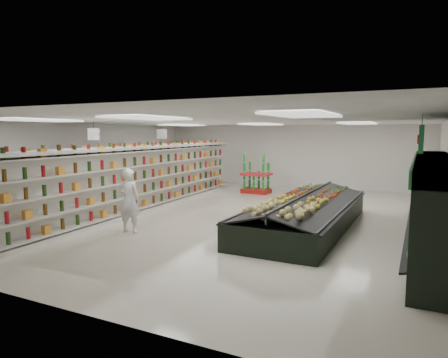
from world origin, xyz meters
The scene contains 15 objects.
floor centered at (0.00, 0.00, 0.00)m, with size 16.00×16.00×0.00m, color beige.
ceiling centered at (0.00, 0.00, 3.20)m, with size 14.00×16.00×0.02m, color white.
wall_back centered at (0.00, 8.00, 1.60)m, with size 14.00×0.02×3.20m, color white.
wall_front centered at (0.00, -8.00, 1.60)m, with size 14.00×0.02×3.20m, color white.
wall_left centered at (-7.00, 0.00, 1.60)m, with size 0.02×16.00×3.20m, color white.
produce_wall_case centered at (6.53, -1.50, 1.24)m, with size 0.93×8.00×2.20m.
aisle_sign_near centered at (-3.80, -2.00, 2.75)m, with size 0.52×0.06×0.75m.
aisle_sign_far centered at (-3.80, 2.00, 2.75)m, with size 0.52×0.06×0.75m.
hortifruti_banner centered at (6.25, -1.50, 2.65)m, with size 0.12×3.20×0.95m.
gondola_left centered at (-5.51, 0.61, 0.89)m, with size 0.97×11.18×1.94m.
gondola_center centered at (-2.76, -0.75, 1.07)m, with size 1.65×13.47×2.33m.
produce_island centered at (3.29, -0.83, 0.46)m, with size 2.51×6.84×1.02m.
soda_endcap centered at (-0.57, 4.92, 0.81)m, with size 1.32×0.91×1.68m.
shopper_main centered at (-1.00, -3.61, 0.91)m, with size 0.66×0.43×1.82m, color silver.
shopper_background centered at (-3.41, 4.79, 0.92)m, with size 0.89×0.55×1.83m, color tan.
Camera 1 is at (6.26, -12.30, 2.78)m, focal length 32.00 mm.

